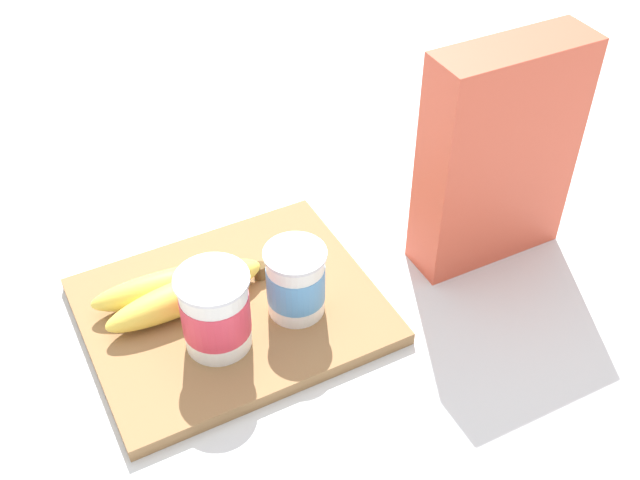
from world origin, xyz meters
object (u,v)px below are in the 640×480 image
at_px(cutting_board, 232,311).
at_px(banana_bunch, 182,290).
at_px(yogurt_cup_front, 296,281).
at_px(cereal_box, 498,156).
at_px(yogurt_cup_back, 215,311).

relative_size(cutting_board, banana_bunch, 1.60).
bearing_deg(yogurt_cup_front, cereal_box, -179.56).
bearing_deg(yogurt_cup_front, banana_bunch, -31.93).
bearing_deg(banana_bunch, yogurt_cup_back, 100.17).
distance_m(yogurt_cup_front, yogurt_cup_back, 0.09).
relative_size(cereal_box, yogurt_cup_back, 2.91).
bearing_deg(cereal_box, yogurt_cup_front, -178.87).
xyz_separation_m(cutting_board, banana_bunch, (0.04, -0.03, 0.03)).
bearing_deg(yogurt_cup_back, yogurt_cup_front, -176.83).
distance_m(cereal_box, yogurt_cup_front, 0.26).
bearing_deg(cutting_board, yogurt_cup_back, 53.34).
height_order(yogurt_cup_front, yogurt_cup_back, yogurt_cup_back).
bearing_deg(cereal_box, banana_bunch, 170.58).
bearing_deg(cutting_board, cereal_box, 173.68).
distance_m(cutting_board, cereal_box, 0.33).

